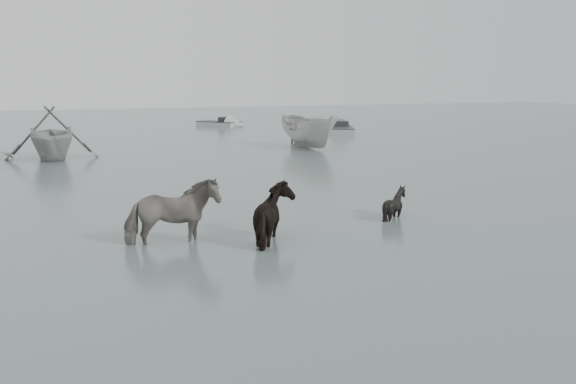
# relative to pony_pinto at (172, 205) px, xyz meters

# --- Properties ---
(ground) EXTENTS (140.00, 140.00, 0.00)m
(ground) POSITION_rel_pony_pinto_xyz_m (3.40, -1.48, -0.88)
(ground) COLOR #4E5D58
(ground) RESTS_ON ground
(pony_pinto) EXTENTS (2.14, 1.07, 1.76)m
(pony_pinto) POSITION_rel_pony_pinto_xyz_m (0.00, 0.00, 0.00)
(pony_pinto) COLOR black
(pony_pinto) RESTS_ON ground
(pony_dark) EXTENTS (1.47, 1.69, 1.64)m
(pony_dark) POSITION_rel_pony_pinto_xyz_m (2.28, -0.65, -0.06)
(pony_dark) COLOR black
(pony_dark) RESTS_ON ground
(pony_black) EXTENTS (1.13, 1.03, 1.13)m
(pony_black) POSITION_rel_pony_pinto_xyz_m (6.07, 0.45, -0.32)
(pony_black) COLOR black
(pony_black) RESTS_ON ground
(rowboat_trail) EXTENTS (4.33, 4.99, 2.59)m
(rowboat_trail) POSITION_rel_pony_pinto_xyz_m (-1.73, 17.51, 0.42)
(rowboat_trail) COLOR #A6A9A6
(rowboat_trail) RESTS_ON ground
(boat_small) EXTENTS (2.13, 5.16, 1.96)m
(boat_small) POSITION_rel_pony_pinto_xyz_m (11.26, 17.43, 0.10)
(boat_small) COLOR #B5B5B0
(boat_small) RESTS_ON ground
(skiff_port) EXTENTS (3.51, 5.37, 0.75)m
(skiff_port) POSITION_rel_pony_pinto_xyz_m (17.45, 25.73, -0.51)
(skiff_port) COLOR gray
(skiff_port) RESTS_ON ground
(skiff_mid) EXTENTS (4.02, 4.86, 0.75)m
(skiff_mid) POSITION_rel_pony_pinto_xyz_m (11.40, 34.79, -0.51)
(skiff_mid) COLOR #ADAFAD
(skiff_mid) RESTS_ON ground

